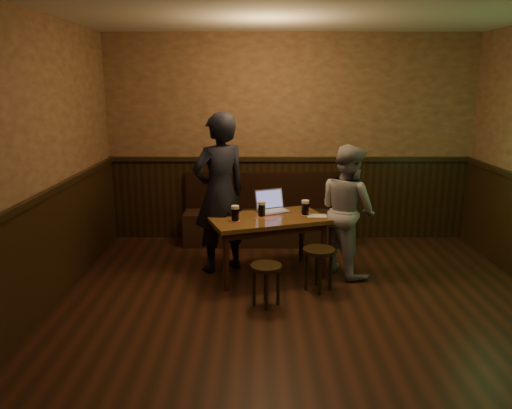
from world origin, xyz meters
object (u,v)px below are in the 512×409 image
at_px(stool_right, 319,257).
at_px(person_suit, 220,193).
at_px(pub_table, 267,225).
at_px(pint_mid, 262,209).
at_px(pint_left, 235,213).
at_px(pint_right, 305,208).
at_px(laptop, 272,206).
at_px(stool_left, 266,273).
at_px(person_grey, 347,210).
at_px(bench, 265,220).

xyz_separation_m(stool_right, person_suit, (-1.08, 0.61, 0.55)).
height_order(pub_table, pint_mid, pint_mid).
bearing_deg(pint_left, pint_mid, 34.69).
relative_size(pub_table, pint_right, 8.28).
height_order(pint_mid, laptop, laptop).
bearing_deg(pint_mid, stool_right, -38.93).
xyz_separation_m(pub_table, person_suit, (-0.54, 0.17, 0.33)).
relative_size(pub_table, stool_right, 3.14).
relative_size(pub_table, person_suit, 0.79).
xyz_separation_m(stool_left, laptop, (0.08, 1.09, 0.41)).
bearing_deg(pub_table, person_grey, -14.78).
xyz_separation_m(pub_table, laptop, (0.06, 0.27, 0.15)).
xyz_separation_m(pub_table, pint_left, (-0.35, -0.16, 0.18)).
bearing_deg(pub_table, laptop, 58.51).
height_order(stool_right, pint_mid, pint_mid).
height_order(pint_right, person_suit, person_suit).
distance_m(stool_left, pint_mid, 0.96).
bearing_deg(person_grey, pint_mid, 62.24).
height_order(stool_left, person_suit, person_suit).
xyz_separation_m(pint_left, laptop, (0.41, 0.43, -0.02)).
xyz_separation_m(bench, pint_right, (0.44, -1.11, 0.46)).
bearing_deg(bench, pint_left, -104.46).
distance_m(stool_right, person_suit, 1.36).
bearing_deg(person_suit, pint_mid, 132.63).
relative_size(laptop, person_grey, 0.29).
distance_m(pint_right, person_grey, 0.48).
xyz_separation_m(pint_left, person_grey, (1.27, 0.23, -0.02)).
bearing_deg(person_suit, person_grey, 143.84).
xyz_separation_m(pint_left, pint_mid, (0.29, 0.20, -0.00)).
height_order(stool_right, person_grey, person_grey).
relative_size(stool_left, laptop, 0.97).
relative_size(stool_left, stool_right, 0.92).
relative_size(stool_right, pint_right, 2.64).
distance_m(pint_mid, person_grey, 0.97).
bearing_deg(laptop, pint_mid, -141.63).
distance_m(bench, person_suit, 1.32).
bearing_deg(bench, pint_right, -68.55).
bearing_deg(person_grey, laptop, 47.36).
xyz_separation_m(pub_table, pint_mid, (-0.06, 0.04, 0.18)).
xyz_separation_m(stool_left, pint_mid, (-0.04, 0.86, 0.43)).
height_order(stool_left, stool_right, stool_right).
height_order(pint_left, person_grey, person_grey).
xyz_separation_m(bench, stool_right, (0.54, -1.65, 0.06)).
xyz_separation_m(stool_right, person_grey, (0.38, 0.51, 0.38)).
height_order(pub_table, person_grey, person_grey).
bearing_deg(stool_left, bench, 89.29).
height_order(bench, person_suit, person_suit).
xyz_separation_m(bench, person_grey, (0.91, -1.13, 0.44)).
distance_m(pint_mid, pint_right, 0.50).
height_order(pint_right, person_grey, person_grey).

